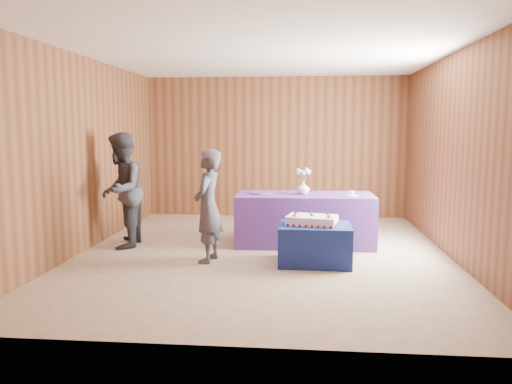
# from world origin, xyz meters

# --- Properties ---
(ground) EXTENTS (6.00, 6.00, 0.00)m
(ground) POSITION_xyz_m (0.00, 0.00, 0.00)
(ground) COLOR tan
(ground) RESTS_ON ground
(room_shell) EXTENTS (5.04, 6.04, 2.72)m
(room_shell) POSITION_xyz_m (0.00, 0.00, 1.80)
(room_shell) COLOR brown
(room_shell) RESTS_ON ground
(cake_table) EXTENTS (0.91, 0.71, 0.50)m
(cake_table) POSITION_xyz_m (0.70, -0.47, 0.25)
(cake_table) COLOR navy
(cake_table) RESTS_ON ground
(serving_table) EXTENTS (2.01, 0.93, 0.75)m
(serving_table) POSITION_xyz_m (0.57, 0.60, 0.38)
(serving_table) COLOR #5C328B
(serving_table) RESTS_ON ground
(sheet_cake) EXTENTS (0.71, 0.55, 0.15)m
(sheet_cake) POSITION_xyz_m (0.66, -0.45, 0.56)
(sheet_cake) COLOR white
(sheet_cake) RESTS_ON cake_table
(vase) EXTENTS (0.22, 0.22, 0.19)m
(vase) POSITION_xyz_m (0.54, 0.59, 0.84)
(vase) COLOR silver
(vase) RESTS_ON serving_table
(flower_spray) EXTENTS (0.22, 0.22, 0.17)m
(flower_spray) POSITION_xyz_m (0.54, 0.59, 1.08)
(flower_spray) COLOR #2A692A
(flower_spray) RESTS_ON vase
(platter) EXTENTS (0.41, 0.41, 0.02)m
(platter) POSITION_xyz_m (-0.08, 0.63, 0.76)
(platter) COLOR #67468C
(platter) RESTS_ON serving_table
(plate) EXTENTS (0.25, 0.25, 0.01)m
(plate) POSITION_xyz_m (1.23, 0.45, 0.76)
(plate) COLOR silver
(plate) RESTS_ON serving_table
(cake_slice) EXTENTS (0.09, 0.08, 0.09)m
(cake_slice) POSITION_xyz_m (1.23, 0.45, 0.79)
(cake_slice) COLOR white
(cake_slice) RESTS_ON plate
(knife) EXTENTS (0.26, 0.03, 0.00)m
(knife) POSITION_xyz_m (1.25, 0.28, 0.75)
(knife) COLOR #B4B4B9
(knife) RESTS_ON serving_table
(guest_left) EXTENTS (0.41, 0.57, 1.44)m
(guest_left) POSITION_xyz_m (-0.66, -0.49, 0.72)
(guest_left) COLOR #3B3B46
(guest_left) RESTS_ON ground
(guest_right) EXTENTS (0.71, 0.87, 1.65)m
(guest_right) POSITION_xyz_m (-2.05, 0.18, 0.83)
(guest_right) COLOR #31323B
(guest_right) RESTS_ON ground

